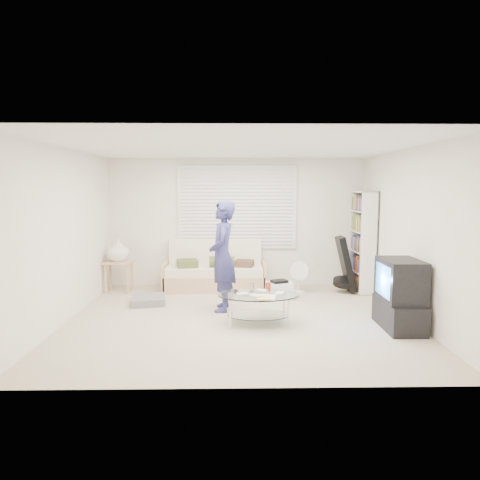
{
  "coord_description": "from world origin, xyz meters",
  "views": [
    {
      "loc": [
        -0.1,
        -6.18,
        1.92
      ],
      "look_at": [
        0.02,
        0.3,
        1.14
      ],
      "focal_mm": 32.0,
      "sensor_mm": 36.0,
      "label": 1
    }
  ],
  "objects_px": {
    "futon_sofa": "(215,273)",
    "tv_unit": "(400,295)",
    "bookshelf": "(362,242)",
    "coffee_table": "(259,300)"
  },
  "relations": [
    {
      "from": "futon_sofa",
      "to": "tv_unit",
      "type": "distance_m",
      "value": 3.54
    },
    {
      "from": "coffee_table",
      "to": "futon_sofa",
      "type": "bearing_deg",
      "value": 108.38
    },
    {
      "from": "futon_sofa",
      "to": "bookshelf",
      "type": "bearing_deg",
      "value": -4.21
    },
    {
      "from": "futon_sofa",
      "to": "tv_unit",
      "type": "xyz_separation_m",
      "value": [
        2.63,
        -2.37,
        0.16
      ]
    },
    {
      "from": "bookshelf",
      "to": "tv_unit",
      "type": "distance_m",
      "value": 2.22
    },
    {
      "from": "futon_sofa",
      "to": "bookshelf",
      "type": "height_order",
      "value": "bookshelf"
    },
    {
      "from": "futon_sofa",
      "to": "coffee_table",
      "type": "distance_m",
      "value": 2.24
    },
    {
      "from": "futon_sofa",
      "to": "coffee_table",
      "type": "xyz_separation_m",
      "value": [
        0.71,
        -2.13,
        0.04
      ]
    },
    {
      "from": "futon_sofa",
      "to": "bookshelf",
      "type": "xyz_separation_m",
      "value": [
        2.75,
        -0.2,
        0.63
      ]
    },
    {
      "from": "bookshelf",
      "to": "coffee_table",
      "type": "relative_size",
      "value": 1.62
    }
  ]
}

